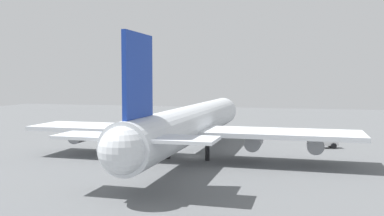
# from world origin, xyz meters

# --- Properties ---
(ground_plane) EXTENTS (238.32, 238.32, 0.00)m
(ground_plane) POSITION_xyz_m (0.00, 0.00, 0.00)
(ground_plane) COLOR slate
(cargo_airplane) EXTENTS (59.58, 52.41, 17.76)m
(cargo_airplane) POSITION_xyz_m (-0.31, 0.00, 5.42)
(cargo_airplane) COLOR silver
(cargo_airplane) RESTS_ON ground_plane
(cargo_loader) EXTENTS (3.31, 5.42, 2.37)m
(cargo_loader) POSITION_xyz_m (14.35, -20.97, 1.24)
(cargo_loader) COLOR silver
(cargo_loader) RESTS_ON ground_plane
(safety_cone_nose) EXTENTS (0.39, 0.39, 0.56)m
(safety_cone_nose) POSITION_xyz_m (26.81, 0.51, 0.28)
(safety_cone_nose) COLOR orange
(safety_cone_nose) RESTS_ON ground_plane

